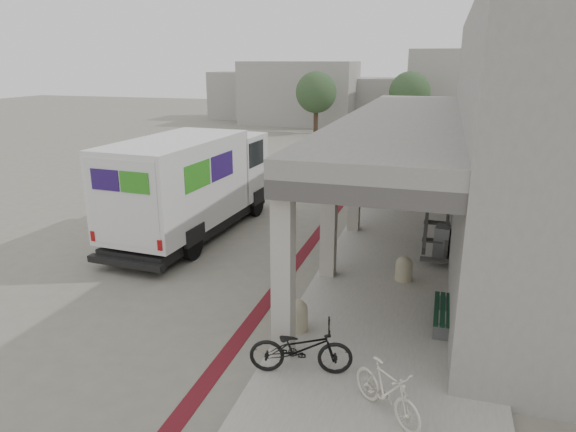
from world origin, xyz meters
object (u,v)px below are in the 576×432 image
(fedex_truck, at_px, (193,182))
(utility_cabinet, at_px, (443,242))
(bench, at_px, (442,312))
(bicycle_black, at_px, (301,348))
(bicycle_cream, at_px, (387,390))

(fedex_truck, bearing_deg, utility_cabinet, 1.96)
(fedex_truck, bearing_deg, bench, -24.74)
(bench, distance_m, utility_cabinet, 4.10)
(fedex_truck, distance_m, bicycle_black, 8.94)
(utility_cabinet, xyz_separation_m, bicycle_black, (-2.39, -6.70, 0.02))
(bench, height_order, bicycle_cream, bicycle_cream)
(bench, distance_m, bicycle_cream, 3.48)
(bicycle_black, relative_size, bicycle_cream, 1.23)
(fedex_truck, height_order, bench, fedex_truck)
(fedex_truck, height_order, utility_cabinet, fedex_truck)
(fedex_truck, height_order, bicycle_black, fedex_truck)
(fedex_truck, xyz_separation_m, utility_cabinet, (7.98, -0.18, -1.18))
(utility_cabinet, height_order, bicycle_cream, utility_cabinet)
(bench, height_order, utility_cabinet, utility_cabinet)
(fedex_truck, distance_m, bicycle_cream, 10.58)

